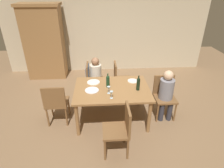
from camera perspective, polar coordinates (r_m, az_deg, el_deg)
ground_plane at (r=4.31m, az=0.00°, el=-10.08°), size 10.00×10.00×0.00m
rear_room_partition at (r=6.27m, az=-1.71°, el=16.05°), size 6.40×0.12×2.70m
armoire_cabinet at (r=6.12m, az=-19.62°, el=11.71°), size 1.18×0.62×2.18m
dining_table at (r=3.93m, az=0.00°, el=-2.38°), size 1.53×1.11×0.76m
chair_right_end at (r=4.29m, az=15.36°, el=-2.77°), size 0.44×0.44×0.92m
chair_far_left at (r=4.79m, az=-6.33°, el=2.34°), size 0.46×0.44×0.92m
chair_near at (r=3.26m, az=2.67°, el=-12.80°), size 0.44×0.44×0.92m
chair_far_right at (r=4.83m, az=2.31°, el=1.95°), size 0.44×0.44×0.92m
chair_left_end at (r=4.03m, az=-16.44°, el=-5.14°), size 0.44×0.44×0.92m
person_woman_host at (r=4.15m, az=16.02°, el=-2.24°), size 0.30×0.34×1.11m
person_man_bearded at (r=4.77m, az=-4.56°, el=2.79°), size 0.33×0.28×1.08m
wine_bottle_tall_green at (r=3.80m, az=7.87°, el=0.13°), size 0.07×0.07×0.31m
wine_bottle_dark_red at (r=3.88m, az=-1.25°, el=0.91°), size 0.07×0.07×0.30m
wine_glass_near_left at (r=3.66m, az=-1.00°, el=-1.36°), size 0.07×0.07×0.15m
wine_glass_centre at (r=3.51m, az=-0.18°, el=-2.81°), size 0.07×0.07×0.15m
dinner_plate_host at (r=4.13m, az=-5.58°, el=0.54°), size 0.28×0.28×0.01m
dinner_plate_guest_left at (r=4.19m, az=6.21°, el=0.93°), size 0.22×0.22×0.01m
dinner_plate_guest_right at (r=3.82m, az=-6.05°, el=-1.88°), size 0.28×0.28×0.01m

